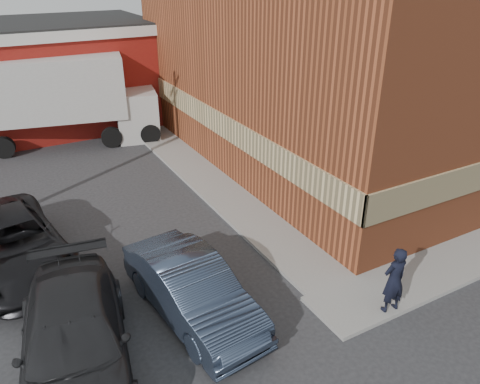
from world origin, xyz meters
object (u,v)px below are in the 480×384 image
warehouse (0,78)px  suv_a (12,244)px  box_truck (72,95)px  man (394,280)px  suv_b (75,341)px  brick_building (351,51)px  sedan (192,289)px

warehouse → suv_a: 14.66m
box_truck → suv_a: bearing=-98.9°
warehouse → man: (7.26, -21.55, -1.74)m
suv_a → suv_b: bearing=-88.8°
suv_a → box_truck: box_truck is taller
brick_building → man: size_ratio=9.57×
brick_building → man: 13.29m
man → box_truck: 17.98m
warehouse → suv_a: size_ratio=2.76×
warehouse → box_truck: size_ratio=1.78×
box_truck → suv_b: bearing=-89.4°
sedan → suv_b: suv_b is taller
brick_building → sedan: size_ratio=3.67×
suv_a → suv_b: (0.81, -5.03, 0.03)m
warehouse → sedan: bearing=-82.0°
sedan → suv_b: (-3.04, -0.43, 0.03)m
man → box_truck: bearing=-71.4°
man → sedan: size_ratio=0.38×
box_truck → sedan: bearing=-78.3°
warehouse → box_truck: bearing=-55.9°
suv_b → box_truck: box_truck is taller
warehouse → man: size_ratio=8.54×
warehouse → sedan: size_ratio=3.28×
suv_a → box_truck: 11.17m
suv_a → box_truck: size_ratio=0.64×
sedan → box_truck: box_truck is taller
man → box_truck: (-4.43, 17.37, 1.44)m
box_truck → man: bearing=-63.3°
warehouse → suv_b: 19.60m
warehouse → man: warehouse is taller
man → sedan: bearing=-24.1°
sedan → warehouse: bearing=91.4°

